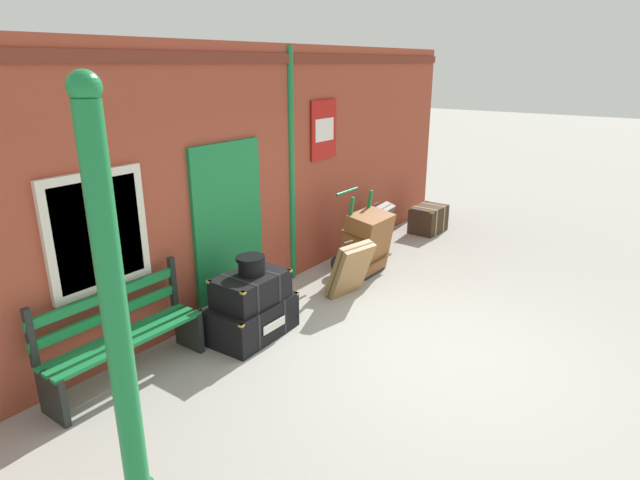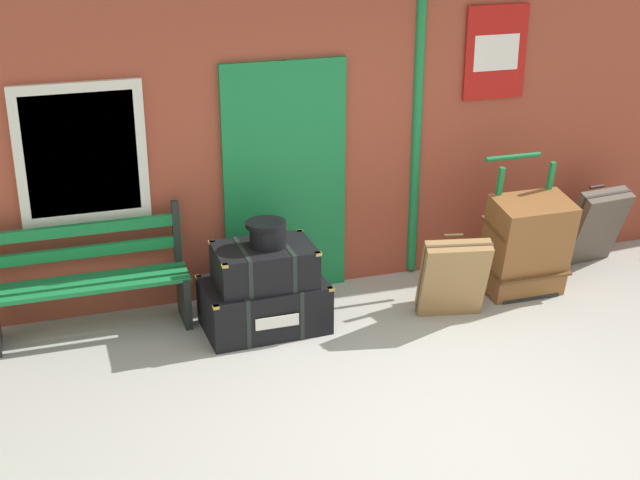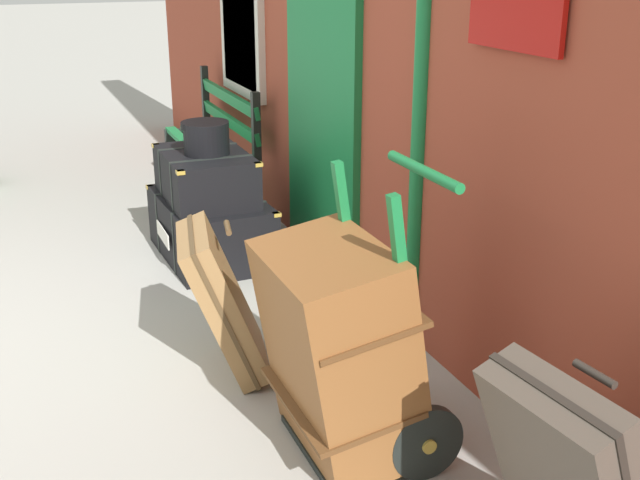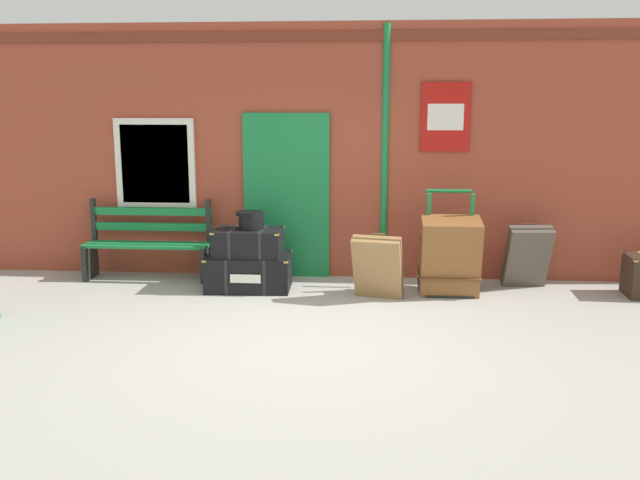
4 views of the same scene
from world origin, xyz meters
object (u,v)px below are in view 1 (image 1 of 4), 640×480
object	(u,v)px
round_hatbox	(251,264)
steamer_trunk_middle	(251,288)
platform_bench	(122,337)
lamp_post	(128,412)
porters_trolley	(356,253)
large_brown_trunk	(367,243)
suitcase_umber	(350,269)
corner_trunk	(428,219)
steamer_trunk_base	(251,318)
suitcase_brown	(377,227)

from	to	relation	value
round_hatbox	steamer_trunk_middle	bearing A→B (deg)	-165.32
platform_bench	lamp_post	bearing A→B (deg)	-121.89
porters_trolley	large_brown_trunk	distance (m)	0.26
lamp_post	steamer_trunk_middle	world-z (taller)	lamp_post
suitcase_umber	corner_trunk	world-z (taller)	suitcase_umber
corner_trunk	lamp_post	bearing A→B (deg)	-168.21
steamer_trunk_base	suitcase_umber	size ratio (longest dim) A/B	1.34
lamp_post	corner_trunk	distance (m)	7.55
porters_trolley	corner_trunk	size ratio (longest dim) A/B	1.70
porters_trolley	suitcase_brown	distance (m)	1.00
corner_trunk	suitcase_umber	bearing A→B (deg)	-173.23
steamer_trunk_base	steamer_trunk_middle	size ratio (longest dim) A/B	1.27
lamp_post	steamer_trunk_middle	xyz separation A→B (m)	(2.55, 1.47, -0.54)
lamp_post	round_hatbox	size ratio (longest dim) A/B	8.87
large_brown_trunk	corner_trunk	world-z (taller)	large_brown_trunk
steamer_trunk_middle	suitcase_umber	distance (m)	1.60
lamp_post	porters_trolley	size ratio (longest dim) A/B	2.43
steamer_trunk_base	steamer_trunk_middle	xyz separation A→B (m)	(0.01, -0.02, 0.37)
platform_bench	suitcase_umber	bearing A→B (deg)	-14.23
platform_bench	suitcase_brown	distance (m)	4.73
round_hatbox	large_brown_trunk	distance (m)	2.39
round_hatbox	corner_trunk	world-z (taller)	round_hatbox
steamer_trunk_base	round_hatbox	world-z (taller)	round_hatbox
suitcase_brown	corner_trunk	distance (m)	1.47
steamer_trunk_base	steamer_trunk_middle	bearing A→B (deg)	-74.94
suitcase_umber	corner_trunk	size ratio (longest dim) A/B	1.08
steamer_trunk_base	corner_trunk	bearing A→B (deg)	0.50
suitcase_brown	steamer_trunk_middle	bearing A→B (deg)	-174.47
lamp_post	platform_bench	xyz separation A→B (m)	(1.18, 1.89, -0.67)
lamp_post	suitcase_brown	xyz separation A→B (m)	(5.91, 1.80, -0.72)
platform_bench	porters_trolley	xyz separation A→B (m)	(3.76, -0.31, -0.17)
lamp_post	steamer_trunk_middle	bearing A→B (deg)	29.96
suitcase_umber	corner_trunk	xyz separation A→B (m)	(3.24, 0.39, -0.14)
platform_bench	corner_trunk	xyz separation A→B (m)	(6.17, -0.36, -0.20)
steamer_trunk_base	suitcase_brown	distance (m)	3.38
lamp_post	suitcase_brown	world-z (taller)	lamp_post
porters_trolley	suitcase_umber	bearing A→B (deg)	-152.85
large_brown_trunk	corner_trunk	bearing A→B (deg)	3.02
porters_trolley	suitcase_umber	world-z (taller)	porters_trolley
round_hatbox	porters_trolley	bearing A→B (deg)	2.37
lamp_post	porters_trolley	world-z (taller)	lamp_post
steamer_trunk_base	large_brown_trunk	xyz separation A→B (m)	(2.39, -0.09, 0.26)
suitcase_brown	platform_bench	bearing A→B (deg)	178.87
steamer_trunk_middle	large_brown_trunk	distance (m)	2.39
large_brown_trunk	suitcase_umber	bearing A→B (deg)	-162.86
lamp_post	steamer_trunk_base	bearing A→B (deg)	30.35
platform_bench	steamer_trunk_base	world-z (taller)	platform_bench
steamer_trunk_middle	porters_trolley	distance (m)	2.41
round_hatbox	porters_trolley	distance (m)	2.43
round_hatbox	corner_trunk	distance (m)	4.80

